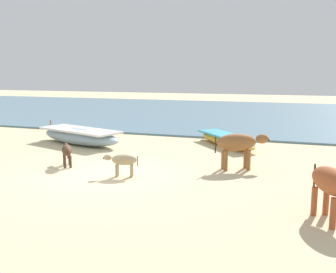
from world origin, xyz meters
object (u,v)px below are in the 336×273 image
calf_near_dark (67,151)px  cow_second_adult_brown (238,144)px  cow_adult_rust (333,184)px  fishing_boat_0 (227,140)px  calf_far_dun (123,160)px  fishing_boat_1 (80,136)px

calf_near_dark → cow_second_adult_brown: (4.69, 1.25, 0.27)m
cow_adult_rust → cow_second_adult_brown: cow_second_adult_brown is taller
fishing_boat_0 → calf_far_dun: fishing_boat_0 is taller
calf_far_dun → calf_near_dark: bearing=-28.0°
fishing_boat_0 → cow_adult_rust: bearing=-15.7°
cow_adult_rust → calf_near_dark: bearing=-133.9°
fishing_boat_0 → cow_second_adult_brown: (0.95, -3.34, 0.49)m
cow_adult_rust → calf_far_dun: cow_adult_rust is taller
calf_near_dark → calf_far_dun: 2.08m
calf_far_dun → cow_second_adult_brown: (2.67, 1.75, 0.30)m
fishing_boat_1 → cow_adult_rust: 9.88m
cow_second_adult_brown → calf_near_dark: bearing=167.8°
cow_adult_rust → fishing_boat_1: bearing=-148.8°
fishing_boat_1 → cow_second_adult_brown: 6.50m
calf_far_dun → cow_second_adult_brown: cow_second_adult_brown is taller
fishing_boat_0 → calf_near_dark: bearing=-80.3°
calf_near_dark → cow_second_adult_brown: size_ratio=0.58×
calf_near_dark → cow_second_adult_brown: 4.86m
fishing_boat_0 → cow_second_adult_brown: cow_second_adult_brown is taller
fishing_boat_1 → calf_near_dark: bearing=134.3°
calf_far_dun → fishing_boat_0: bearing=-122.9°
fishing_boat_1 → cow_second_adult_brown: cow_second_adult_brown is taller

